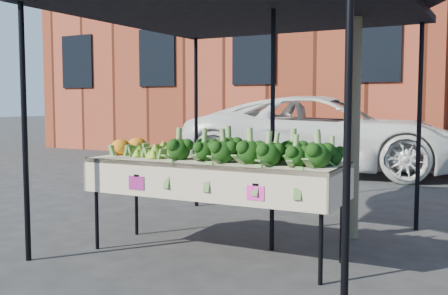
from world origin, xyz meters
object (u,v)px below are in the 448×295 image
vehicle (327,34)px  street_tree (355,43)px  canopy (243,108)px  table (214,208)px

vehicle → street_tree: size_ratio=1.39×
street_tree → canopy: bearing=-140.1°
table → street_tree: size_ratio=0.59×
vehicle → street_tree: 5.48m
table → canopy: bearing=84.6°
canopy → street_tree: bearing=39.9°
table → street_tree: bearing=53.2°
table → vehicle: 6.84m
street_tree → vehicle: bearing=110.8°
vehicle → table: bearing=-179.4°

